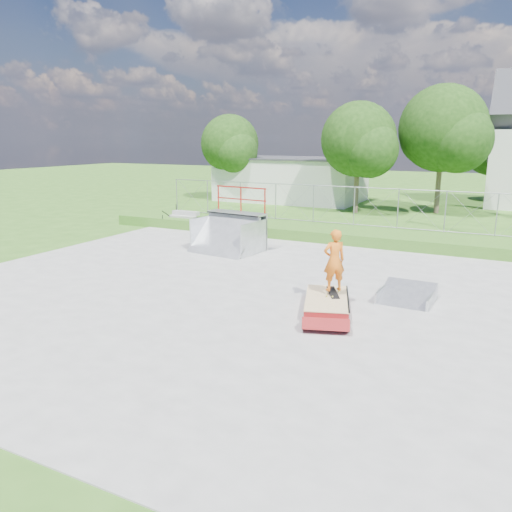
{
  "coord_description": "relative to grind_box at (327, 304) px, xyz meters",
  "views": [
    {
      "loc": [
        6.28,
        -12.12,
        4.47
      ],
      "look_at": [
        -0.13,
        0.61,
        1.1
      ],
      "focal_mm": 35.0,
      "sensor_mm": 36.0,
      "label": 1
    }
  ],
  "objects": [
    {
      "name": "skater",
      "position": [
        0.06,
        0.33,
        1.05
      ],
      "size": [
        0.73,
        0.7,
        1.68
      ],
      "primitive_type": "imported",
      "rotation": [
        0.0,
        0.0,
        3.85
      ],
      "color": "orange",
      "rests_on": "grind_box"
    },
    {
      "name": "tree_left_far",
      "position": [
        -14.05,
        19.82,
        3.76
      ],
      "size": [
        4.42,
        4.16,
        6.18
      ],
      "color": "brown",
      "rests_on": "ground"
    },
    {
      "name": "quarter_pipe",
      "position": [
        -5.89,
        4.86,
        1.1
      ],
      "size": [
        2.78,
        2.44,
        2.54
      ],
      "primitive_type": null,
      "rotation": [
        0.0,
        0.0,
        -0.12
      ],
      "color": "#A3A7AB",
      "rests_on": "concrete_pad"
    },
    {
      "name": "ground",
      "position": [
        -2.28,
        -0.02,
        -0.17
      ],
      "size": [
        120.0,
        120.0,
        0.0
      ],
      "primitive_type": "plane",
      "color": "#33611B",
      "rests_on": "ground"
    },
    {
      "name": "skateboard",
      "position": [
        0.06,
        0.33,
        0.22
      ],
      "size": [
        0.59,
        0.8,
        0.13
      ],
      "primitive_type": "cube",
      "rotation": [
        0.14,
        0.0,
        0.52
      ],
      "color": "black",
      "rests_on": "grind_box"
    },
    {
      "name": "grind_box",
      "position": [
        0.0,
        0.0,
        0.0
      ],
      "size": [
        1.78,
        2.55,
        0.34
      ],
      "rotation": [
        0.0,
        0.0,
        0.32
      ],
      "color": "maroon",
      "rests_on": "concrete_pad"
    },
    {
      "name": "tree_center",
      "position": [
        0.5,
        19.79,
        4.67
      ],
      "size": [
        5.44,
        5.12,
        7.6
      ],
      "color": "brown",
      "rests_on": "ground"
    },
    {
      "name": "flat_bank_ramp",
      "position": [
        1.78,
        1.61,
        0.04
      ],
      "size": [
        1.47,
        1.56,
        0.43
      ],
      "primitive_type": null,
      "rotation": [
        0.0,
        0.0,
        -0.04
      ],
      "color": "#A3A7AB",
      "rests_on": "concrete_pad"
    },
    {
      "name": "chain_link_fence",
      "position": [
        -2.28,
        10.48,
        1.23
      ],
      "size": [
        20.0,
        0.06,
        1.8
      ],
      "primitive_type": null,
      "color": "gray",
      "rests_on": "grass_berm"
    },
    {
      "name": "tree_back_mid",
      "position": [
        2.93,
        27.84,
        3.46
      ],
      "size": [
        4.08,
        3.84,
        5.7
      ],
      "color": "brown",
      "rests_on": "ground"
    },
    {
      "name": "concrete_stairs",
      "position": [
        -10.78,
        8.68,
        0.23
      ],
      "size": [
        1.5,
        1.6,
        0.8
      ],
      "primitive_type": null,
      "color": "gray",
      "rests_on": "ground"
    },
    {
      "name": "grass_berm",
      "position": [
        -2.28,
        9.48,
        0.08
      ],
      "size": [
        24.0,
        3.0,
        0.5
      ],
      "primitive_type": "cube",
      "color": "#33611B",
      "rests_on": "ground"
    },
    {
      "name": "concrete_pad",
      "position": [
        -2.28,
        -0.02,
        -0.15
      ],
      "size": [
        20.0,
        16.0,
        0.04
      ],
      "primitive_type": "cube",
      "color": "gray",
      "rests_on": "ground"
    },
    {
      "name": "tree_left_near",
      "position": [
        -4.04,
        17.81,
        4.07
      ],
      "size": [
        4.76,
        4.48,
        6.65
      ],
      "color": "brown",
      "rests_on": "ground"
    },
    {
      "name": "utility_building_flat",
      "position": [
        -10.28,
        21.98,
        1.33
      ],
      "size": [
        10.0,
        6.0,
        3.0
      ],
      "primitive_type": "cube",
      "color": "#BABAB6",
      "rests_on": "ground"
    }
  ]
}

